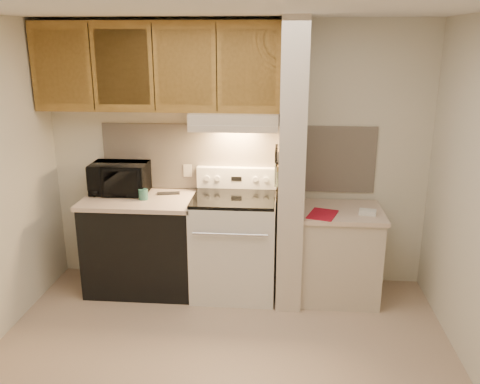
# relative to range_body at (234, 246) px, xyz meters

# --- Properties ---
(floor) EXTENTS (3.60, 3.60, 0.00)m
(floor) POSITION_rel_range_body_xyz_m (0.00, -1.16, -0.46)
(floor) COLOR tan
(floor) RESTS_ON ground
(ceiling) EXTENTS (3.60, 3.60, 0.00)m
(ceiling) POSITION_rel_range_body_xyz_m (0.00, -1.16, 2.04)
(ceiling) COLOR white
(ceiling) RESTS_ON wall_back
(wall_back) EXTENTS (3.60, 2.50, 0.02)m
(wall_back) POSITION_rel_range_body_xyz_m (0.00, 0.34, 0.79)
(wall_back) COLOR silver
(wall_back) RESTS_ON floor
(backsplash) EXTENTS (2.60, 0.02, 0.63)m
(backsplash) POSITION_rel_range_body_xyz_m (0.00, 0.33, 0.78)
(backsplash) COLOR beige
(backsplash) RESTS_ON wall_back
(range_body) EXTENTS (0.76, 0.65, 0.92)m
(range_body) POSITION_rel_range_body_xyz_m (0.00, 0.00, 0.00)
(range_body) COLOR silver
(range_body) RESTS_ON floor
(oven_window) EXTENTS (0.50, 0.01, 0.30)m
(oven_window) POSITION_rel_range_body_xyz_m (0.00, -0.32, 0.04)
(oven_window) COLOR black
(oven_window) RESTS_ON range_body
(oven_handle) EXTENTS (0.65, 0.02, 0.02)m
(oven_handle) POSITION_rel_range_body_xyz_m (0.00, -0.35, 0.26)
(oven_handle) COLOR silver
(oven_handle) RESTS_ON range_body
(cooktop) EXTENTS (0.74, 0.64, 0.03)m
(cooktop) POSITION_rel_range_body_xyz_m (0.00, 0.00, 0.48)
(cooktop) COLOR black
(cooktop) RESTS_ON range_body
(range_backguard) EXTENTS (0.76, 0.08, 0.20)m
(range_backguard) POSITION_rel_range_body_xyz_m (0.00, 0.28, 0.59)
(range_backguard) COLOR silver
(range_backguard) RESTS_ON range_body
(range_display) EXTENTS (0.10, 0.01, 0.04)m
(range_display) POSITION_rel_range_body_xyz_m (0.00, 0.24, 0.59)
(range_display) COLOR black
(range_display) RESTS_ON range_backguard
(range_knob_left_outer) EXTENTS (0.05, 0.02, 0.05)m
(range_knob_left_outer) POSITION_rel_range_body_xyz_m (-0.28, 0.24, 0.59)
(range_knob_left_outer) COLOR silver
(range_knob_left_outer) RESTS_ON range_backguard
(range_knob_left_inner) EXTENTS (0.05, 0.02, 0.05)m
(range_knob_left_inner) POSITION_rel_range_body_xyz_m (-0.18, 0.24, 0.59)
(range_knob_left_inner) COLOR silver
(range_knob_left_inner) RESTS_ON range_backguard
(range_knob_right_inner) EXTENTS (0.05, 0.02, 0.05)m
(range_knob_right_inner) POSITION_rel_range_body_xyz_m (0.18, 0.24, 0.59)
(range_knob_right_inner) COLOR silver
(range_knob_right_inner) RESTS_ON range_backguard
(range_knob_right_outer) EXTENTS (0.05, 0.02, 0.05)m
(range_knob_right_outer) POSITION_rel_range_body_xyz_m (0.28, 0.24, 0.59)
(range_knob_right_outer) COLOR silver
(range_knob_right_outer) RESTS_ON range_backguard
(dishwasher_front) EXTENTS (1.00, 0.63, 0.87)m
(dishwasher_front) POSITION_rel_range_body_xyz_m (-0.88, 0.01, -0.03)
(dishwasher_front) COLOR black
(dishwasher_front) RESTS_ON floor
(left_countertop) EXTENTS (1.04, 0.67, 0.04)m
(left_countertop) POSITION_rel_range_body_xyz_m (-0.88, 0.01, 0.43)
(left_countertop) COLOR beige
(left_countertop) RESTS_ON dishwasher_front
(spoon_rest) EXTENTS (0.22, 0.11, 0.01)m
(spoon_rest) POSITION_rel_range_body_xyz_m (-0.64, 0.15, 0.46)
(spoon_rest) COLOR black
(spoon_rest) RESTS_ON left_countertop
(teal_jar) EXTENTS (0.11, 0.11, 0.10)m
(teal_jar) POSITION_rel_range_body_xyz_m (-0.83, -0.03, 0.50)
(teal_jar) COLOR #2D655A
(teal_jar) RESTS_ON left_countertop
(outlet) EXTENTS (0.08, 0.01, 0.12)m
(outlet) POSITION_rel_range_body_xyz_m (-0.48, 0.32, 0.64)
(outlet) COLOR beige
(outlet) RESTS_ON backsplash
(microwave) EXTENTS (0.53, 0.37, 0.29)m
(microwave) POSITION_rel_range_body_xyz_m (-1.10, 0.15, 0.60)
(microwave) COLOR black
(microwave) RESTS_ON left_countertop
(partition_pillar) EXTENTS (0.22, 0.70, 2.50)m
(partition_pillar) POSITION_rel_range_body_xyz_m (0.51, -0.01, 0.79)
(partition_pillar) COLOR beige
(partition_pillar) RESTS_ON floor
(pillar_trim) EXTENTS (0.01, 0.70, 0.04)m
(pillar_trim) POSITION_rel_range_body_xyz_m (0.39, -0.01, 0.84)
(pillar_trim) COLOR olive
(pillar_trim) RESTS_ON partition_pillar
(knife_strip) EXTENTS (0.02, 0.42, 0.04)m
(knife_strip) POSITION_rel_range_body_xyz_m (0.39, -0.06, 0.86)
(knife_strip) COLOR black
(knife_strip) RESTS_ON partition_pillar
(knife_blade_a) EXTENTS (0.01, 0.03, 0.16)m
(knife_blade_a) POSITION_rel_range_body_xyz_m (0.38, -0.21, 0.76)
(knife_blade_a) COLOR silver
(knife_blade_a) RESTS_ON knife_strip
(knife_handle_a) EXTENTS (0.02, 0.02, 0.10)m
(knife_handle_a) POSITION_rel_range_body_xyz_m (0.38, -0.21, 0.91)
(knife_handle_a) COLOR black
(knife_handle_a) RESTS_ON knife_strip
(knife_blade_b) EXTENTS (0.01, 0.04, 0.18)m
(knife_blade_b) POSITION_rel_range_body_xyz_m (0.38, -0.15, 0.75)
(knife_blade_b) COLOR silver
(knife_blade_b) RESTS_ON knife_strip
(knife_handle_b) EXTENTS (0.02, 0.02, 0.10)m
(knife_handle_b) POSITION_rel_range_body_xyz_m (0.38, -0.15, 0.91)
(knife_handle_b) COLOR black
(knife_handle_b) RESTS_ON knife_strip
(knife_blade_c) EXTENTS (0.01, 0.04, 0.20)m
(knife_blade_c) POSITION_rel_range_body_xyz_m (0.38, -0.06, 0.74)
(knife_blade_c) COLOR silver
(knife_blade_c) RESTS_ON knife_strip
(knife_handle_c) EXTENTS (0.02, 0.02, 0.10)m
(knife_handle_c) POSITION_rel_range_body_xyz_m (0.38, -0.04, 0.91)
(knife_handle_c) COLOR black
(knife_handle_c) RESTS_ON knife_strip
(knife_blade_d) EXTENTS (0.01, 0.04, 0.16)m
(knife_blade_d) POSITION_rel_range_body_xyz_m (0.38, 0.03, 0.76)
(knife_blade_d) COLOR silver
(knife_blade_d) RESTS_ON knife_strip
(knife_handle_d) EXTENTS (0.02, 0.02, 0.10)m
(knife_handle_d) POSITION_rel_range_body_xyz_m (0.38, 0.01, 0.91)
(knife_handle_d) COLOR black
(knife_handle_d) RESTS_ON knife_strip
(knife_blade_e) EXTENTS (0.01, 0.04, 0.18)m
(knife_blade_e) POSITION_rel_range_body_xyz_m (0.38, 0.11, 0.75)
(knife_blade_e) COLOR silver
(knife_blade_e) RESTS_ON knife_strip
(knife_handle_e) EXTENTS (0.02, 0.02, 0.10)m
(knife_handle_e) POSITION_rel_range_body_xyz_m (0.38, 0.09, 0.91)
(knife_handle_e) COLOR black
(knife_handle_e) RESTS_ON knife_strip
(oven_mitt) EXTENTS (0.03, 0.11, 0.26)m
(oven_mitt) POSITION_rel_range_body_xyz_m (0.38, 0.17, 0.69)
(oven_mitt) COLOR slate
(oven_mitt) RESTS_ON partition_pillar
(right_cab_base) EXTENTS (0.70, 0.60, 0.81)m
(right_cab_base) POSITION_rel_range_body_xyz_m (0.97, -0.01, -0.06)
(right_cab_base) COLOR beige
(right_cab_base) RESTS_ON floor
(right_countertop) EXTENTS (0.74, 0.64, 0.04)m
(right_countertop) POSITION_rel_range_body_xyz_m (0.97, -0.01, 0.37)
(right_countertop) COLOR beige
(right_countertop) RESTS_ON right_cab_base
(red_folder) EXTENTS (0.30, 0.35, 0.01)m
(red_folder) POSITION_rel_range_body_xyz_m (0.79, -0.16, 0.40)
(red_folder) COLOR maroon
(red_folder) RESTS_ON right_countertop
(white_box) EXTENTS (0.16, 0.13, 0.04)m
(white_box) POSITION_rel_range_body_xyz_m (1.18, -0.10, 0.41)
(white_box) COLOR white
(white_box) RESTS_ON right_countertop
(range_hood) EXTENTS (0.78, 0.44, 0.15)m
(range_hood) POSITION_rel_range_body_xyz_m (0.00, 0.12, 1.17)
(range_hood) COLOR beige
(range_hood) RESTS_ON upper_cabinets
(hood_lip) EXTENTS (0.78, 0.04, 0.06)m
(hood_lip) POSITION_rel_range_body_xyz_m (0.00, -0.08, 1.12)
(hood_lip) COLOR beige
(hood_lip) RESTS_ON range_hood
(upper_cabinets) EXTENTS (2.18, 0.33, 0.77)m
(upper_cabinets) POSITION_rel_range_body_xyz_m (-0.69, 0.17, 1.62)
(upper_cabinets) COLOR olive
(upper_cabinets) RESTS_ON wall_back
(cab_door_a) EXTENTS (0.46, 0.01, 0.63)m
(cab_door_a) POSITION_rel_range_body_xyz_m (-1.51, 0.01, 1.62)
(cab_door_a) COLOR olive
(cab_door_a) RESTS_ON upper_cabinets
(cab_gap_a) EXTENTS (0.01, 0.01, 0.73)m
(cab_gap_a) POSITION_rel_range_body_xyz_m (-1.23, 0.01, 1.62)
(cab_gap_a) COLOR black
(cab_gap_a) RESTS_ON upper_cabinets
(cab_door_b) EXTENTS (0.46, 0.01, 0.63)m
(cab_door_b) POSITION_rel_range_body_xyz_m (-0.96, 0.01, 1.62)
(cab_door_b) COLOR olive
(cab_door_b) RESTS_ON upper_cabinets
(cab_gap_b) EXTENTS (0.01, 0.01, 0.73)m
(cab_gap_b) POSITION_rel_range_body_xyz_m (-0.69, 0.01, 1.62)
(cab_gap_b) COLOR black
(cab_gap_b) RESTS_ON upper_cabinets
(cab_door_c) EXTENTS (0.46, 0.01, 0.63)m
(cab_door_c) POSITION_rel_range_body_xyz_m (-0.42, 0.01, 1.62)
(cab_door_c) COLOR olive
(cab_door_c) RESTS_ON upper_cabinets
(cab_gap_c) EXTENTS (0.01, 0.01, 0.73)m
(cab_gap_c) POSITION_rel_range_body_xyz_m (-0.14, 0.01, 1.62)
(cab_gap_c) COLOR black
(cab_gap_c) RESTS_ON upper_cabinets
(cab_door_d) EXTENTS (0.46, 0.01, 0.63)m
(cab_door_d) POSITION_rel_range_body_xyz_m (0.13, 0.01, 1.62)
(cab_door_d) COLOR olive
(cab_door_d) RESTS_ON upper_cabinets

